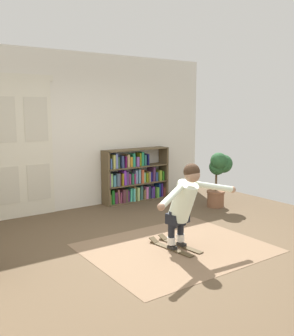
{
  "coord_description": "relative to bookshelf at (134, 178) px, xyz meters",
  "views": [
    {
      "loc": [
        -2.83,
        -3.9,
        1.88
      ],
      "look_at": [
        0.13,
        0.36,
        1.05
      ],
      "focal_mm": 40.02,
      "sensor_mm": 36.0,
      "label": 1
    }
  ],
  "objects": [
    {
      "name": "ground_plane",
      "position": [
        -1.22,
        -2.39,
        -0.47
      ],
      "size": [
        7.2,
        7.2,
        0.0
      ],
      "primitive_type": "plane",
      "color": "brown"
    },
    {
      "name": "back_wall",
      "position": [
        -1.22,
        0.21,
        0.98
      ],
      "size": [
        6.0,
        0.1,
        2.9
      ],
      "primitive_type": "cube",
      "color": "silver",
      "rests_on": "ground"
    },
    {
      "name": "double_door",
      "position": [
        -2.19,
        0.15,
        0.76
      ],
      "size": [
        1.22,
        0.05,
        2.45
      ],
      "color": "beige",
      "rests_on": "ground"
    },
    {
      "name": "rug",
      "position": [
        -0.96,
        -2.53,
        -0.47
      ],
      "size": [
        2.34,
        1.92,
        0.01
      ],
      "primitive_type": "cube",
      "color": "#7C6148",
      "rests_on": "ground"
    },
    {
      "name": "bookshelf",
      "position": [
        0.0,
        0.0,
        0.0
      ],
      "size": [
        1.45,
        0.3,
        1.07
      ],
      "color": "brown",
      "rests_on": "ground"
    },
    {
      "name": "potted_plant",
      "position": [
        1.05,
        -1.34,
        0.2
      ],
      "size": [
        0.47,
        0.45,
        1.07
      ],
      "color": "brown",
      "rests_on": "ground"
    },
    {
      "name": "skis_pair",
      "position": [
        -0.96,
        -2.5,
        -0.45
      ],
      "size": [
        0.37,
        0.8,
        0.07
      ],
      "color": "#4A3B25",
      "rests_on": "rug"
    },
    {
      "name": "person_skier",
      "position": [
        -0.94,
        -2.67,
        0.23
      ],
      "size": [
        1.45,
        0.66,
        1.12
      ],
      "color": "white",
      "rests_on": "skis_pair"
    }
  ]
}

